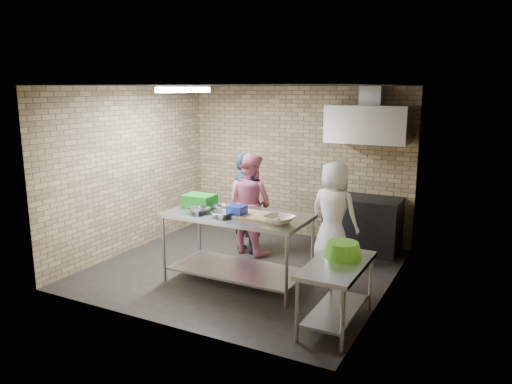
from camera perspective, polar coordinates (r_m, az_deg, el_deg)
floor at (r=7.45m, az=-1.41°, el=-8.89°), size 4.20×4.20×0.00m
ceiling at (r=6.96m, az=-1.52°, el=12.35°), size 4.20×4.20×0.00m
back_wall at (r=8.86m, az=4.80°, el=3.48°), size 4.20×0.06×2.70m
front_wall at (r=5.46m, az=-11.66°, el=-2.12°), size 4.20×0.06×2.70m
left_wall at (r=8.29m, az=-14.29°, el=2.56°), size 0.06×4.00×2.70m
right_wall at (r=6.36m, az=15.34°, el=-0.30°), size 0.06×4.00×2.70m
prep_table at (r=6.79m, az=-2.15°, el=-6.60°), size 1.97×0.98×0.98m
side_counter at (r=5.71m, az=9.36°, el=-11.74°), size 0.60×1.20×0.75m
stove at (r=8.30m, az=12.39°, el=-3.70°), size 1.20×0.70×0.90m
range_hood at (r=8.07m, az=13.01°, el=7.74°), size 1.30×0.60×0.60m
hood_duct at (r=8.20m, az=13.44°, el=10.93°), size 0.35×0.30×0.30m
wall_shelf at (r=8.20m, az=15.33°, el=6.42°), size 0.80×0.20×0.04m
fluorescent_fixture at (r=7.50m, az=-8.37°, el=11.75°), size 0.10×1.25×0.08m
green_crate at (r=7.09m, az=-6.64°, el=-1.00°), size 0.44×0.33×0.17m
blue_tub at (r=6.53m, az=-2.24°, el=-2.22°), size 0.22×0.22×0.14m
cutting_board at (r=6.47m, az=0.42°, el=-2.84°), size 0.60×0.46×0.03m
mixing_bowl_a at (r=6.74m, az=-6.73°, el=-2.14°), size 0.37×0.37×0.08m
mixing_bowl_b at (r=6.83m, az=-4.17°, el=-1.89°), size 0.28×0.28×0.07m
mixing_bowl_c at (r=6.51m, az=-3.91°, el=-2.61°), size 0.34×0.34×0.07m
ceramic_bowl at (r=6.20m, az=2.76°, el=-3.23°), size 0.45×0.45×0.09m
green_basin at (r=5.77m, az=10.11°, el=-6.60°), size 0.46×0.46×0.17m
bottle_red at (r=8.25m, az=13.67°, el=7.31°), size 0.07×0.07×0.18m
bottle_green at (r=8.16m, az=16.40°, el=7.01°), size 0.06×0.06×0.15m
man_navy at (r=7.99m, az=-1.16°, el=-1.24°), size 0.70×0.57×1.66m
woman_pink at (r=7.93m, az=-0.70°, el=-1.35°), size 0.92×0.79×1.65m
woman_white at (r=7.55m, az=9.06°, el=-2.43°), size 0.84×0.61×1.59m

